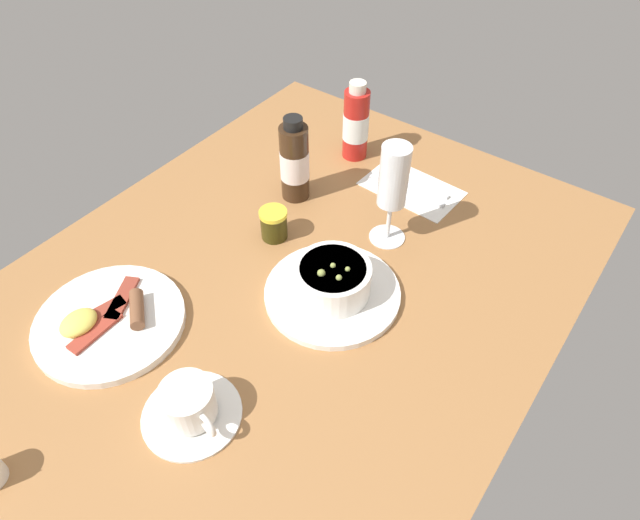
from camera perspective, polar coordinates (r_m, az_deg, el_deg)
ground_plane at (r=96.53cm, az=-3.18°, el=-2.92°), size 110.00×84.00×3.00cm
porridge_bowl at (r=91.20cm, az=1.28°, el=-2.41°), size 22.48×22.48×7.45cm
cutlery_setting at (r=115.39cm, az=9.10°, el=7.36°), size 12.79×19.74×0.90cm
coffee_cup at (r=80.40cm, az=-13.10°, el=-14.20°), size 13.91×13.91×6.32cm
wine_glass at (r=95.54cm, az=7.45°, el=7.91°), size 6.56×6.56×19.64cm
jam_jar at (r=101.67cm, az=-4.71°, el=3.67°), size 5.07×5.07×5.90cm
sauce_bottle_brown at (r=107.63cm, az=-2.60°, el=9.90°), size 5.58×5.58×17.36cm
sauce_bottle_red at (r=119.17cm, az=3.65°, el=13.63°), size 5.35×5.35×16.90cm
breakfast_plate at (r=94.81cm, az=-20.67°, el=-5.83°), size 23.52×23.52×3.70cm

